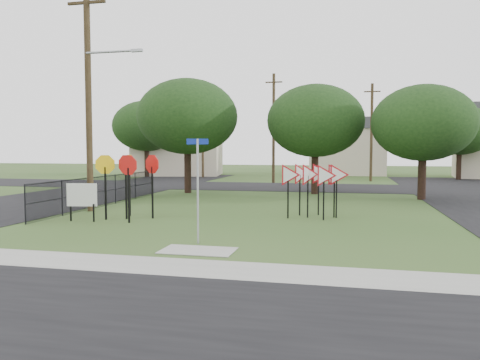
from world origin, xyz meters
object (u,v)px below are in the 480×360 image
object	(u,v)px
stop_sign_cluster	(128,171)
yield_sign_cluster	(316,177)
street_name_sign	(198,184)
info_board	(82,196)

from	to	relation	value
stop_sign_cluster	yield_sign_cluster	world-z (taller)	stop_sign_cluster
street_name_sign	info_board	distance (m)	6.47
stop_sign_cluster	info_board	world-z (taller)	stop_sign_cluster
street_name_sign	yield_sign_cluster	distance (m)	6.84
info_board	stop_sign_cluster	bearing A→B (deg)	33.53
street_name_sign	stop_sign_cluster	size ratio (longest dim) A/B	1.19
street_name_sign	info_board	xyz separation A→B (m)	(-5.66, 3.04, -0.78)
street_name_sign	yield_sign_cluster	world-z (taller)	street_name_sign
stop_sign_cluster	yield_sign_cluster	size ratio (longest dim) A/B	0.90
street_name_sign	stop_sign_cluster	bearing A→B (deg)	136.19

